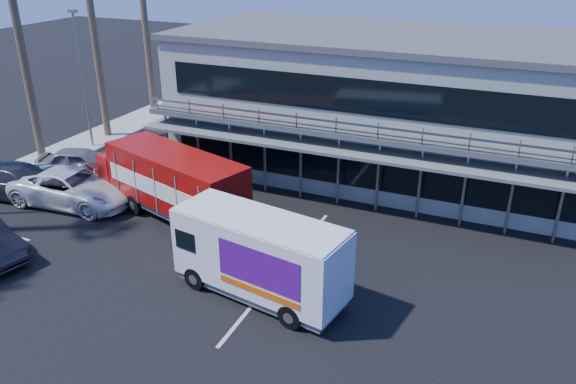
% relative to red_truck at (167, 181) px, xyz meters
% --- Properties ---
extents(ground, '(120.00, 120.00, 0.00)m').
position_rel_red_truck_xyz_m(ground, '(4.62, -5.20, -1.73)').
color(ground, black).
rests_on(ground, ground).
extents(building, '(22.40, 12.00, 7.30)m').
position_rel_red_truck_xyz_m(building, '(7.62, 9.74, 1.92)').
color(building, gray).
rests_on(building, ground).
extents(curb_strip, '(3.00, 32.00, 0.16)m').
position_rel_red_truck_xyz_m(curb_strip, '(-10.38, 0.80, -1.65)').
color(curb_strip, '#A5A399').
rests_on(curb_strip, ground).
extents(light_pole_far, '(0.50, 0.25, 8.09)m').
position_rel_red_truck_xyz_m(light_pole_far, '(-9.58, 5.80, 2.77)').
color(light_pole_far, gray).
rests_on(light_pole_far, ground).
extents(red_truck, '(9.60, 4.88, 3.16)m').
position_rel_red_truck_xyz_m(red_truck, '(0.00, 0.00, 0.00)').
color(red_truck, '#AB110D').
rests_on(red_truck, ground).
extents(white_van, '(6.54, 3.19, 3.06)m').
position_rel_red_truck_xyz_m(white_van, '(6.61, -4.07, -0.11)').
color(white_van, white).
rests_on(white_van, ground).
extents(parked_car_c, '(6.27, 3.23, 1.69)m').
position_rel_red_truck_xyz_m(parked_car_c, '(-4.88, -0.80, -0.89)').
color(parked_car_c, white).
rests_on(parked_car_c, ground).
extents(parked_car_d, '(6.00, 3.21, 1.65)m').
position_rel_red_truck_xyz_m(parked_car_d, '(-7.88, -1.20, -0.91)').
color(parked_car_d, '#272A34').
rests_on(parked_car_d, ground).
extents(parked_car_e, '(5.04, 3.31, 1.59)m').
position_rel_red_truck_xyz_m(parked_car_e, '(-6.89, 2.00, -0.94)').
color(parked_car_e, gray).
rests_on(parked_car_e, ground).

